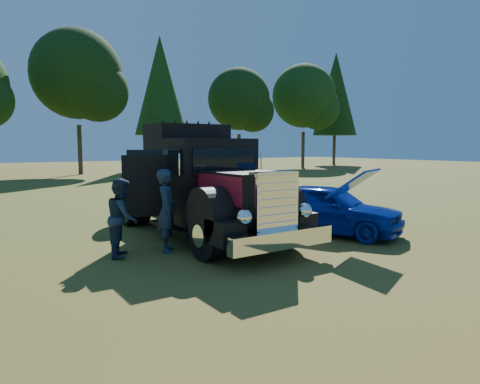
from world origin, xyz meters
name	(u,v)px	position (x,y,z in m)	size (l,w,h in m)	color
ground	(231,261)	(0.00, 0.00, 0.00)	(120.00, 120.00, 0.00)	#315418
diamond_t_truck	(202,189)	(0.65, 2.41, 1.28)	(3.33, 7.16, 3.00)	black
hotrod_coupe	(327,208)	(3.74, 0.95, 0.70)	(3.18, 4.44, 1.89)	#1207A0
spectator_near	(167,210)	(-0.75, 1.54, 0.95)	(0.69, 0.45, 1.90)	#1A223D
spectator_far	(122,217)	(-1.74, 1.67, 0.86)	(0.84, 0.65, 1.72)	#1A243E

